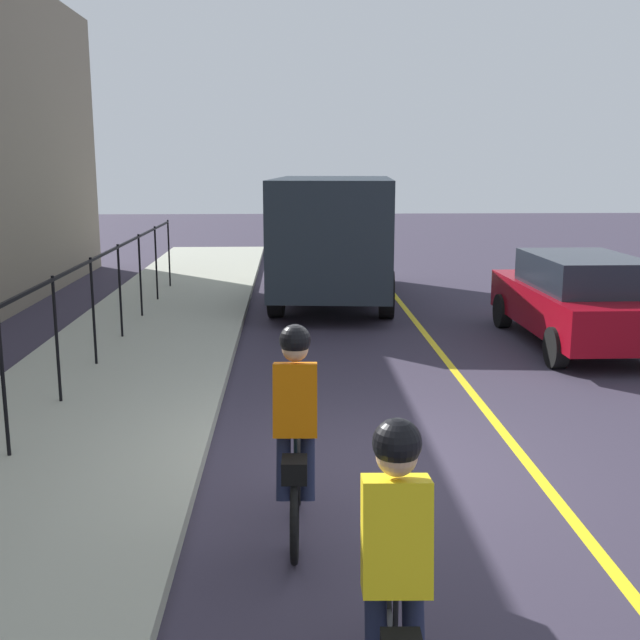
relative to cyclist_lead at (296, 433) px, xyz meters
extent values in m
plane|color=#322C3C|center=(1.48, -0.86, -0.91)|extent=(80.00, 80.00, 0.00)
cube|color=yellow|center=(1.48, -2.46, -0.91)|extent=(36.00, 0.12, 0.01)
cube|color=#9EA08F|center=(1.48, 2.54, -0.84)|extent=(40.00, 3.20, 0.15)
cylinder|color=black|center=(1.56, 2.94, 0.04)|extent=(0.04, 0.04, 1.60)
cylinder|color=black|center=(3.40, 2.94, 0.04)|extent=(0.04, 0.04, 1.60)
cylinder|color=black|center=(5.25, 2.94, 0.04)|extent=(0.04, 0.04, 1.60)
cylinder|color=black|center=(7.10, 2.94, 0.04)|extent=(0.04, 0.04, 1.60)
cylinder|color=black|center=(8.95, 2.94, 0.04)|extent=(0.04, 0.04, 1.60)
cylinder|color=black|center=(10.80, 2.94, 0.04)|extent=(0.04, 0.04, 1.60)
cylinder|color=black|center=(12.65, 2.94, 0.04)|extent=(0.04, 0.04, 1.60)
cube|color=black|center=(2.48, 2.94, 0.79)|extent=(20.34, 0.04, 0.04)
torus|color=black|center=(0.61, -0.02, -0.58)|extent=(0.66, 0.08, 0.66)
torus|color=black|center=(-0.44, 0.02, -0.58)|extent=(0.66, 0.08, 0.66)
cube|color=black|center=(0.08, 0.00, -0.33)|extent=(0.93, 0.07, 0.24)
cylinder|color=black|center=(-0.07, 0.00, -0.18)|extent=(0.03, 0.03, 0.35)
cube|color=#D26405|center=(-0.02, 0.00, 0.29)|extent=(0.35, 0.37, 0.63)
sphere|color=tan|center=(0.03, 0.00, 0.71)|extent=(0.22, 0.22, 0.22)
sphere|color=black|center=(0.03, 0.00, 0.78)|extent=(0.26, 0.26, 0.26)
cylinder|color=#191E38|center=(-0.04, 0.10, -0.23)|extent=(0.34, 0.13, 0.65)
cylinder|color=#191E38|center=(-0.04, -0.10, -0.23)|extent=(0.34, 0.13, 0.65)
cube|color=black|center=(-0.39, 0.01, -0.16)|extent=(0.25, 0.21, 0.18)
torus|color=black|center=(-1.77, -0.53, -0.58)|extent=(0.66, 0.08, 0.66)
cube|color=black|center=(-2.29, -0.51, -0.33)|extent=(0.93, 0.07, 0.24)
cylinder|color=black|center=(-2.44, -0.50, -0.18)|extent=(0.03, 0.03, 0.35)
cube|color=yellow|center=(-2.39, -0.51, 0.29)|extent=(0.35, 0.37, 0.63)
sphere|color=tan|center=(-2.34, -0.51, 0.71)|extent=(0.22, 0.22, 0.22)
sphere|color=black|center=(-2.34, -0.51, 0.78)|extent=(0.26, 0.26, 0.26)
cylinder|color=#191E38|center=(-2.41, -0.41, -0.23)|extent=(0.34, 0.13, 0.65)
cylinder|color=#191E38|center=(-2.42, -0.61, -0.23)|extent=(0.34, 0.13, 0.65)
cube|color=maroon|center=(6.79, -4.89, -0.24)|extent=(4.41, 1.82, 0.70)
cube|color=#1E232D|center=(6.59, -4.89, 0.39)|extent=(2.47, 1.60, 0.56)
cylinder|color=black|center=(8.28, -4.03, -0.59)|extent=(0.64, 0.22, 0.64)
cylinder|color=black|center=(8.29, -5.73, -0.59)|extent=(0.64, 0.22, 0.64)
cylinder|color=black|center=(5.29, -4.05, -0.59)|extent=(0.64, 0.22, 0.64)
cube|color=#212A32|center=(10.43, -0.90, 0.72)|extent=(4.96, 2.82, 2.30)
cube|color=beige|center=(13.84, -1.21, 0.52)|extent=(2.01, 2.36, 1.90)
cylinder|color=black|center=(13.80, -0.08, -0.43)|extent=(0.98, 0.39, 0.96)
cylinder|color=black|center=(13.60, -2.31, -0.43)|extent=(0.98, 0.39, 0.96)
cylinder|color=black|center=(9.48, 0.31, -0.43)|extent=(0.98, 0.39, 0.96)
cylinder|color=black|center=(9.27, -1.92, -0.43)|extent=(0.98, 0.39, 0.96)
camera|label=1|loc=(-6.11, 0.04, 2.21)|focal=43.53mm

